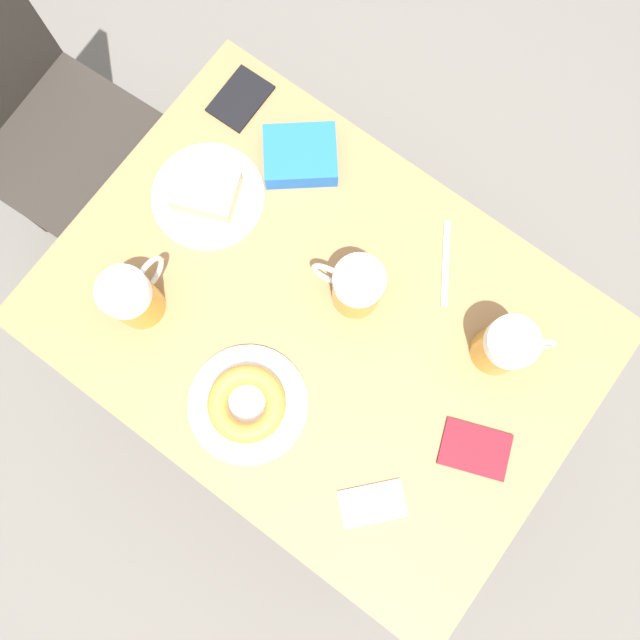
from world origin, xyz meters
TOP-DOWN VIEW (x-y plane):
  - ground_plane at (0.00, 0.00)m, footprint 8.00×8.00m
  - table at (0.00, 0.00)m, footprint 0.75×1.04m
  - chair at (0.02, 0.89)m, footprint 0.42×0.42m
  - plate_with_cake at (0.07, 0.33)m, footprint 0.23×0.23m
  - plate_with_donut at (-0.21, 0.01)m, footprint 0.22×0.22m
  - beer_mug_left at (-0.18, 0.30)m, footprint 0.14×0.09m
  - beer_mug_center at (0.08, -0.02)m, footprint 0.09×0.14m
  - beer_mug_right at (0.15, -0.30)m, footprint 0.11×0.12m
  - napkin_folded at (-0.21, -0.28)m, footprint 0.13×0.13m
  - fork at (0.24, -0.13)m, footprint 0.15×0.10m
  - passport_near_edge at (0.28, 0.41)m, footprint 0.13×0.09m
  - passport_far_edge at (-0.02, -0.37)m, footprint 0.13×0.15m
  - blue_pouch at (0.24, 0.23)m, footprint 0.18×0.19m

SIDE VIEW (x-z plane):
  - ground_plane at x=0.00m, z-range 0.00..0.00m
  - chair at x=0.02m, z-range 0.09..1.03m
  - table at x=0.00m, z-range 0.29..1.00m
  - fork at x=0.24m, z-range 0.70..0.71m
  - napkin_folded at x=-0.21m, z-range 0.70..0.71m
  - passport_near_edge at x=0.28m, z-range 0.70..0.71m
  - passport_far_edge at x=-0.02m, z-range 0.70..0.71m
  - plate_with_cake at x=0.07m, z-range 0.70..0.75m
  - plate_with_donut at x=-0.21m, z-range 0.70..0.75m
  - blue_pouch at x=0.24m, z-range 0.70..0.75m
  - beer_mug_left at x=-0.18m, z-range 0.70..0.84m
  - beer_mug_center at x=0.08m, z-range 0.70..0.84m
  - beer_mug_right at x=0.15m, z-range 0.70..0.84m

